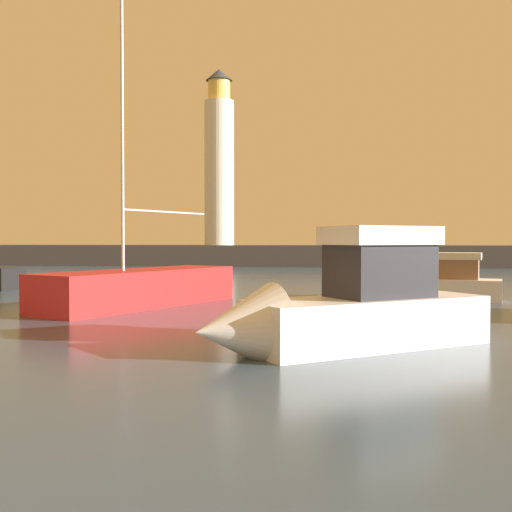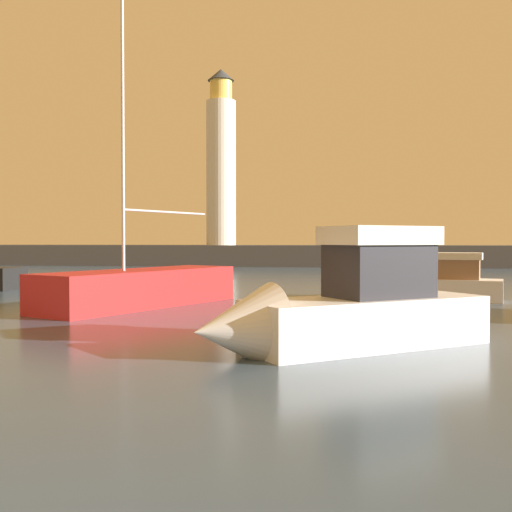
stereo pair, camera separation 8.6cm
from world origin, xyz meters
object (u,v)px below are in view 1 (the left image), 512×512
motorboat_1 (419,283)px  lighthouse (219,162)px  motorboat_2 (340,309)px  sailboat_moored (140,287)px

motorboat_1 → lighthouse: bearing=114.9°
motorboat_2 → sailboat_moored: sailboat_moored is taller
sailboat_moored → lighthouse: bearing=96.4°
lighthouse → motorboat_2: 47.91m
motorboat_1 → motorboat_2: motorboat_2 is taller
lighthouse → sailboat_moored: 38.65m
lighthouse → sailboat_moored: (4.15, -37.20, -9.61)m
lighthouse → motorboat_1: 37.41m
lighthouse → sailboat_moored: size_ratio=1.24×
lighthouse → motorboat_1: lighthouse is taller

